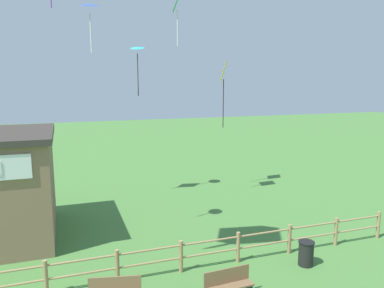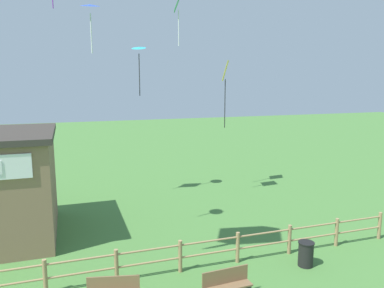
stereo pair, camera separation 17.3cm
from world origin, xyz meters
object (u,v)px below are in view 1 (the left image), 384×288
object	(u,v)px
kite_cyan_delta	(137,51)
kite_green_diamond	(177,5)
trash_bin	(306,253)
kite_blue_delta	(90,8)
park_bench_near_fence	(228,284)
kite_yellow_diamond	(224,79)

from	to	relation	value
kite_cyan_delta	kite_green_diamond	distance (m)	3.39
trash_bin	kite_blue_delta	world-z (taller)	kite_blue_delta
park_bench_near_fence	trash_bin	bearing A→B (deg)	16.67
kite_green_diamond	kite_yellow_diamond	distance (m)	5.41
kite_blue_delta	park_bench_near_fence	bearing A→B (deg)	-59.30
kite_green_diamond	kite_yellow_diamond	world-z (taller)	kite_green_diamond
kite_blue_delta	kite_yellow_diamond	xyz separation A→B (m)	(8.05, 5.65, -2.59)
trash_bin	kite_cyan_delta	xyz separation A→B (m)	(-4.02, 10.18, 7.80)
trash_bin	kite_yellow_diamond	xyz separation A→B (m)	(1.15, 10.14, 6.31)
kite_green_diamond	trash_bin	bearing A→B (deg)	-74.02
kite_yellow_diamond	kite_green_diamond	bearing A→B (deg)	-150.25
kite_green_diamond	kite_yellow_diamond	xyz separation A→B (m)	(3.48, 1.99, -3.63)
park_bench_near_fence	kite_green_diamond	distance (m)	13.57
kite_yellow_diamond	kite_blue_delta	bearing A→B (deg)	-144.97
kite_green_diamond	kite_blue_delta	bearing A→B (deg)	-141.35
kite_cyan_delta	kite_green_diamond	xyz separation A→B (m)	(1.68, -2.03, 2.13)
trash_bin	kite_green_diamond	size ratio (longest dim) A/B	0.33
trash_bin	kite_yellow_diamond	distance (m)	12.00
trash_bin	kite_yellow_diamond	bearing A→B (deg)	83.53
park_bench_near_fence	kite_cyan_delta	size ratio (longest dim) A/B	0.57
trash_bin	kite_blue_delta	xyz separation A→B (m)	(-6.90, 4.49, 8.90)
kite_yellow_diamond	trash_bin	bearing A→B (deg)	-96.47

